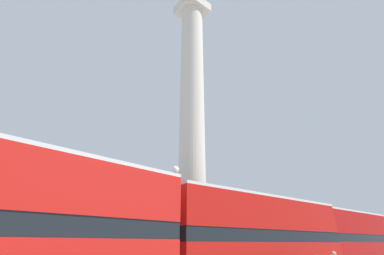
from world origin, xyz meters
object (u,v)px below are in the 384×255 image
Objects in this scene: monument_column at (192,138)px; bus_a at (345,238)px; street_lamp at (174,216)px; equestrian_statue at (241,248)px; bus_b at (261,236)px.

monument_column is 14.26m from bus_a.
monument_column is 7.09m from street_lamp.
bus_a is at bearing -82.56° from equestrian_statue.
street_lamp reaches higher than equestrian_statue.
bus_b is at bearing -35.48° from street_lamp.
monument_column reaches higher than bus_a.
bus_b is (-11.04, -0.52, -0.04)m from bus_a.
bus_a is at bearing -20.91° from monument_column.
monument_column is 4.17× the size of equestrian_statue.
street_lamp is at bearing 145.93° from bus_b.
monument_column is at bearing 98.63° from bus_b.
equestrian_statue is (9.61, 4.37, -7.69)m from monument_column.
bus_b is at bearing -176.22° from bus_a.
street_lamp reaches higher than bus_a.
equestrian_statue is at bearing 47.55° from bus_b.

